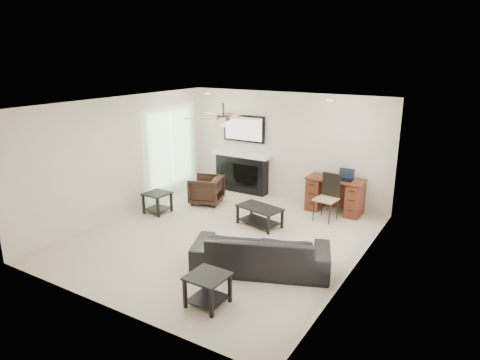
{
  "coord_description": "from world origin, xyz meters",
  "views": [
    {
      "loc": [
        4.15,
        -6.19,
        3.33
      ],
      "look_at": [
        0.13,
        0.45,
        1.03
      ],
      "focal_mm": 32.0,
      "sensor_mm": 36.0,
      "label": 1
    }
  ],
  "objects_px": {
    "fireplace_unit": "(241,154)",
    "armchair": "(206,190)",
    "sofa": "(261,252)",
    "coffee_table": "(260,216)",
    "desk": "(335,195)"
  },
  "relations": [
    {
      "from": "desk",
      "to": "coffee_table",
      "type": "bearing_deg",
      "value": -123.67
    },
    {
      "from": "sofa",
      "to": "fireplace_unit",
      "type": "xyz_separation_m",
      "value": [
        -2.36,
        3.32,
        0.64
      ]
    },
    {
      "from": "coffee_table",
      "to": "sofa",
      "type": "bearing_deg",
      "value": -48.06
    },
    {
      "from": "armchair",
      "to": "fireplace_unit",
      "type": "relative_size",
      "value": 0.37
    },
    {
      "from": "desk",
      "to": "armchair",
      "type": "bearing_deg",
      "value": -160.16
    },
    {
      "from": "coffee_table",
      "to": "fireplace_unit",
      "type": "height_order",
      "value": "fireplace_unit"
    },
    {
      "from": "sofa",
      "to": "coffee_table",
      "type": "bearing_deg",
      "value": -82.27
    },
    {
      "from": "fireplace_unit",
      "to": "coffee_table",
      "type": "bearing_deg",
      "value": -49.7
    },
    {
      "from": "fireplace_unit",
      "to": "desk",
      "type": "height_order",
      "value": "fireplace_unit"
    },
    {
      "from": "fireplace_unit",
      "to": "desk",
      "type": "bearing_deg",
      "value": -4.41
    },
    {
      "from": "coffee_table",
      "to": "desk",
      "type": "bearing_deg",
      "value": 68.92
    },
    {
      "from": "sofa",
      "to": "desk",
      "type": "distance_m",
      "value": 3.13
    },
    {
      "from": "armchair",
      "to": "sofa",
      "type": "bearing_deg",
      "value": 34.1
    },
    {
      "from": "fireplace_unit",
      "to": "armchair",
      "type": "bearing_deg",
      "value": -101.52
    },
    {
      "from": "desk",
      "to": "sofa",
      "type": "bearing_deg",
      "value": -92.2
    }
  ]
}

